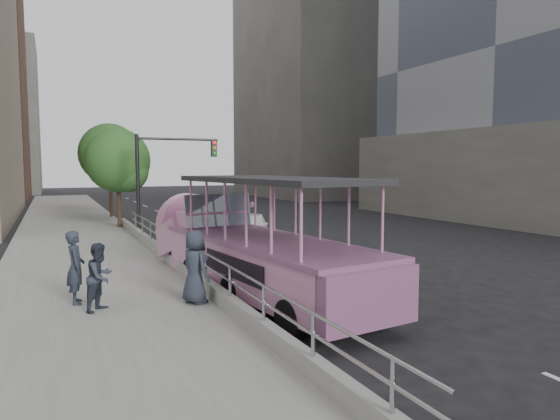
# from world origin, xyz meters

# --- Properties ---
(ground) EXTENTS (160.00, 160.00, 0.00)m
(ground) POSITION_xyz_m (0.00, 0.00, 0.00)
(ground) COLOR black
(sidewalk) EXTENTS (5.50, 80.00, 0.30)m
(sidewalk) POSITION_xyz_m (-5.75, 10.00, 0.15)
(sidewalk) COLOR #9A9A95
(sidewalk) RESTS_ON ground
(kerb_wall) EXTENTS (0.24, 30.00, 0.36)m
(kerb_wall) POSITION_xyz_m (-3.12, 2.00, 0.48)
(kerb_wall) COLOR #9F9F9A
(kerb_wall) RESTS_ON sidewalk
(guardrail) EXTENTS (0.07, 22.00, 0.71)m
(guardrail) POSITION_xyz_m (-3.12, 2.00, 1.14)
(guardrail) COLOR #ADADB2
(guardrail) RESTS_ON kerb_wall
(duck_boat) EXTENTS (3.67, 10.31, 3.35)m
(duck_boat) POSITION_xyz_m (-1.72, 0.45, 1.24)
(duck_boat) COLOR black
(duck_boat) RESTS_ON ground
(car) EXTENTS (3.09, 4.35, 1.38)m
(car) POSITION_xyz_m (2.05, 9.91, 0.69)
(car) COLOR white
(car) RESTS_ON ground
(pedestrian_near) EXTENTS (0.43, 0.65, 1.78)m
(pedestrian_near) POSITION_xyz_m (-6.30, 0.21, 1.19)
(pedestrian_near) COLOR #2B323F
(pedestrian_near) RESTS_ON sidewalk
(pedestrian_mid) EXTENTS (0.96, 0.97, 1.58)m
(pedestrian_mid) POSITION_xyz_m (-5.82, -0.66, 1.09)
(pedestrian_mid) COLOR #2B323F
(pedestrian_mid) RESTS_ON sidewalk
(pedestrian_far) EXTENTS (0.82, 1.01, 1.80)m
(pedestrian_far) POSITION_xyz_m (-3.66, -0.96, 1.20)
(pedestrian_far) COLOR #2B323F
(pedestrian_far) RESTS_ON sidewalk
(parking_sign) EXTENTS (0.08, 0.59, 2.63)m
(parking_sign) POSITION_xyz_m (-2.53, 3.00, 1.67)
(parking_sign) COLOR #232326
(parking_sign) RESTS_ON ground
(traffic_signal) EXTENTS (4.20, 0.32, 5.20)m
(traffic_signal) POSITION_xyz_m (-1.70, 12.50, 3.50)
(traffic_signal) COLOR #232326
(traffic_signal) RESTS_ON ground
(street_tree_near) EXTENTS (3.52, 3.52, 5.72)m
(street_tree_near) POSITION_xyz_m (-3.30, 15.93, 3.82)
(street_tree_near) COLOR #352318
(street_tree_near) RESTS_ON ground
(street_tree_far) EXTENTS (3.97, 3.97, 6.45)m
(street_tree_far) POSITION_xyz_m (-3.10, 21.93, 4.31)
(street_tree_far) COLOR #352318
(street_tree_far) RESTS_ON ground
(midrise_stone_a) EXTENTS (20.00, 20.00, 32.00)m
(midrise_stone_a) POSITION_xyz_m (26.00, 42.00, 16.00)
(midrise_stone_a) COLOR gray
(midrise_stone_a) RESTS_ON ground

